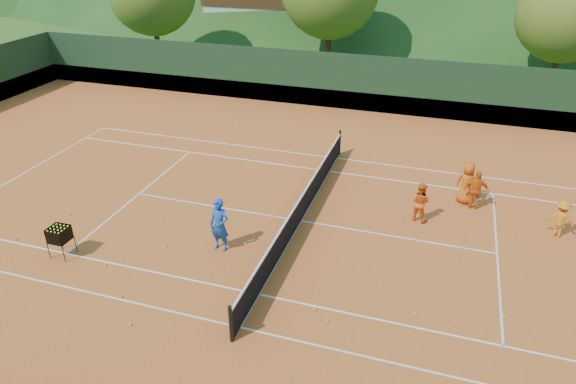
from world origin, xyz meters
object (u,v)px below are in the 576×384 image
(student_c, at_px, (467,183))
(ball_hopper, at_px, (59,235))
(coach, at_px, (220,225))
(student_b, at_px, (476,190))
(tennis_net, at_px, (301,208))
(student_a, at_px, (420,202))
(student_d, at_px, (561,219))

(student_c, bearing_deg, ball_hopper, 49.58)
(coach, height_order, student_b, coach)
(student_b, height_order, student_c, student_c)
(coach, distance_m, student_c, 9.10)
(tennis_net, xyz_separation_m, ball_hopper, (-6.42, -4.20, 0.25))
(student_a, distance_m, ball_hopper, 11.65)
(coach, height_order, student_c, coach)
(student_a, bearing_deg, ball_hopper, 49.87)
(student_b, bearing_deg, student_d, 154.25)
(ball_hopper, bearing_deg, tennis_net, 33.19)
(tennis_net, distance_m, ball_hopper, 7.68)
(ball_hopper, bearing_deg, student_c, 31.79)
(student_d, height_order, tennis_net, student_d)
(coach, bearing_deg, tennis_net, 57.52)
(coach, xyz_separation_m, tennis_net, (1.92, 2.39, -0.38))
(student_b, bearing_deg, tennis_net, 21.96)
(student_c, relative_size, tennis_net, 0.13)
(student_a, relative_size, ball_hopper, 1.41)
(student_b, bearing_deg, student_c, -51.43)
(student_d, bearing_deg, student_a, 14.93)
(student_c, bearing_deg, student_a, 67.65)
(student_a, height_order, student_d, student_a)
(student_d, xyz_separation_m, tennis_net, (-8.29, -1.68, -0.15))
(student_b, bearing_deg, ball_hopper, 26.02)
(coach, distance_m, tennis_net, 3.09)
(student_a, bearing_deg, student_d, -153.60)
(student_b, distance_m, ball_hopper, 13.94)
(ball_hopper, bearing_deg, student_a, 28.24)
(coach, bearing_deg, student_b, 40.34)
(student_c, height_order, tennis_net, student_c)
(tennis_net, bearing_deg, student_d, 11.48)
(coach, bearing_deg, ball_hopper, -151.78)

